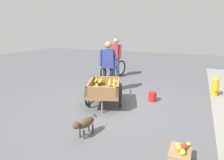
# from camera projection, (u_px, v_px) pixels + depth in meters

# --- Properties ---
(ground_plane) EXTENTS (24.00, 24.00, 0.00)m
(ground_plane) POSITION_uv_depth(u_px,v_px,m) (117.00, 108.00, 5.24)
(ground_plane) COLOR #56565B
(fruit_cart) EXTENTS (1.81, 1.26, 0.73)m
(fruit_cart) POSITION_uv_depth(u_px,v_px,m) (104.00, 90.00, 5.30)
(fruit_cart) COLOR olive
(fruit_cart) RESTS_ON ground
(vendor_person) EXTENTS (0.30, 0.55, 1.64)m
(vendor_person) POSITION_uv_depth(u_px,v_px,m) (108.00, 63.00, 6.26)
(vendor_person) COLOR black
(vendor_person) RESTS_ON ground
(bicycle) EXTENTS (1.62, 0.60, 0.85)m
(bicycle) POSITION_uv_depth(u_px,v_px,m) (114.00, 69.00, 8.32)
(bicycle) COLOR black
(bicycle) RESTS_ON ground
(cyclist_person) EXTENTS (0.28, 0.55, 1.61)m
(cyclist_person) POSITION_uv_depth(u_px,v_px,m) (116.00, 54.00, 8.28)
(cyclist_person) COLOR #333851
(cyclist_person) RESTS_ON ground
(dog) EXTENTS (0.67, 0.25, 0.40)m
(dog) POSITION_uv_depth(u_px,v_px,m) (85.00, 123.00, 3.85)
(dog) COLOR #4C3823
(dog) RESTS_ON ground
(fire_hydrant) EXTENTS (0.25, 0.25, 0.67)m
(fire_hydrant) POSITION_uv_depth(u_px,v_px,m) (215.00, 89.00, 5.80)
(fire_hydrant) COLOR gold
(fire_hydrant) RESTS_ON ground
(plastic_bucket) EXTENTS (0.22, 0.22, 0.27)m
(plastic_bucket) POSITION_uv_depth(u_px,v_px,m) (152.00, 96.00, 5.73)
(plastic_bucket) COLOR #B21E1E
(plastic_bucket) RESTS_ON ground
(mixed_fruit_crate) EXTENTS (0.44, 0.32, 0.32)m
(mixed_fruit_crate) POSITION_uv_depth(u_px,v_px,m) (180.00, 155.00, 3.12)
(mixed_fruit_crate) COLOR #99754C
(mixed_fruit_crate) RESTS_ON ground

